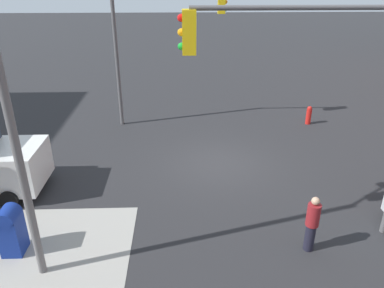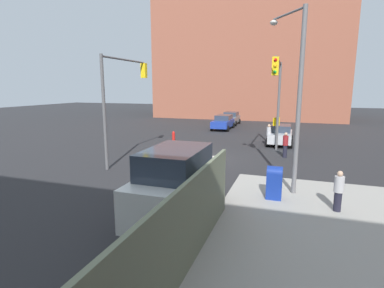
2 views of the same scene
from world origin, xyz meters
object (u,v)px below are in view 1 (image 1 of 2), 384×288
traffic_signal_nw_corner (328,81)px  fire_hydrant (309,115)px  street_lamp_corner (24,96)px  pedestrian_waiting (312,223)px  traffic_signal_se_corner (158,31)px  mailbox_blue (11,229)px

traffic_signal_nw_corner → fire_hydrant: bearing=-108.4°
street_lamp_corner → pedestrian_waiting: street_lamp_corner is taller
traffic_signal_nw_corner → traffic_signal_se_corner: size_ratio=1.00×
traffic_signal_nw_corner → mailbox_blue: 9.20m
traffic_signal_se_corner → pedestrian_waiting: bearing=114.9°
mailbox_blue → fire_hydrant: (-11.20, -9.20, -0.28)m
pedestrian_waiting → fire_hydrant: bearing=-91.4°
traffic_signal_se_corner → fire_hydrant: 8.57m
fire_hydrant → traffic_signal_nw_corner: bearing=71.6°
pedestrian_waiting → traffic_signal_se_corner: bearing=-48.8°
fire_hydrant → street_lamp_corner: bearing=44.7°
fire_hydrant → mailbox_blue: bearing=39.4°
mailbox_blue → pedestrian_waiting: size_ratio=0.83×
fire_hydrant → pedestrian_waiting: bearing=72.3°
traffic_signal_se_corner → mailbox_blue: (3.70, 9.50, -3.85)m
traffic_signal_se_corner → pedestrian_waiting: size_ratio=3.78×
traffic_signal_nw_corner → fire_hydrant: size_ratio=6.91×
street_lamp_corner → pedestrian_waiting: size_ratio=4.66×
traffic_signal_se_corner → mailbox_blue: traffic_signal_se_corner is taller
traffic_signal_se_corner → pedestrian_waiting: traffic_signal_se_corner is taller
pedestrian_waiting → traffic_signal_nw_corner: bearing=-82.9°
mailbox_blue → pedestrian_waiting: bearing=178.6°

